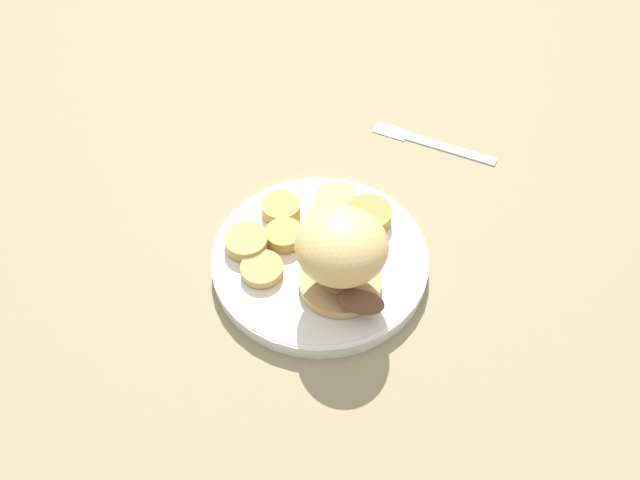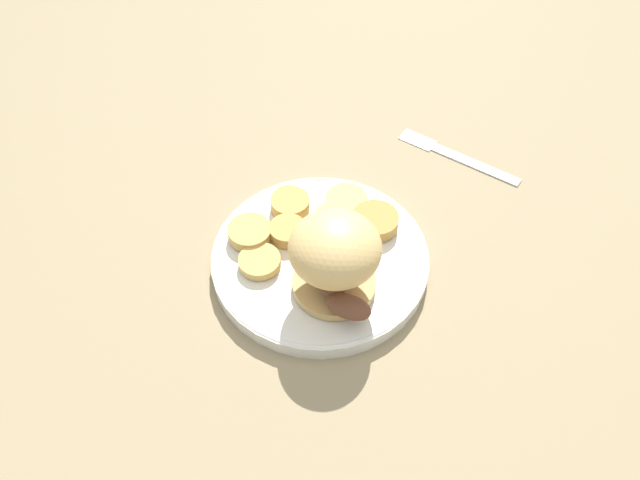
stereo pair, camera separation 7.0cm
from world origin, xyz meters
The scene contains 12 objects.
ground_plane centered at (0.00, 0.00, 0.00)m, with size 4.00×4.00×0.00m, color #937F5B.
dinner_plate centered at (0.00, 0.00, 0.01)m, with size 0.25×0.25×0.02m.
sandwich centered at (0.01, -0.05, 0.07)m, with size 0.10×0.12×0.10m.
potato_round_0 centered at (0.03, 0.05, 0.03)m, with size 0.04×0.04×0.01m, color #DBB766.
potato_round_1 centered at (-0.03, 0.04, 0.03)m, with size 0.04×0.04×0.02m, color tan.
potato_round_2 centered at (-0.07, 0.00, 0.03)m, with size 0.05×0.05×0.01m, color tan.
potato_round_3 centered at (0.00, 0.03, 0.03)m, with size 0.04×0.04×0.01m, color #DBB766.
potato_round_4 centered at (0.05, 0.07, 0.02)m, with size 0.05×0.05×0.01m, color #DBB766.
potato_round_5 centered at (-0.02, 0.08, 0.03)m, with size 0.05×0.05×0.01m, color tan.
potato_round_6 centered at (0.07, 0.03, 0.03)m, with size 0.06×0.06×0.02m, color #BC8942.
potato_round_7 centered at (-0.07, 0.04, 0.03)m, with size 0.05×0.05×0.01m, color tan.
fork centered at (0.22, 0.14, 0.00)m, with size 0.13×0.14×0.00m.
Camera 1 is at (-0.16, -0.41, 0.59)m, focal length 35.00 mm.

